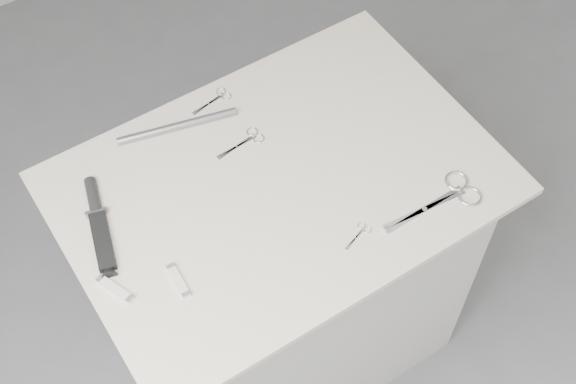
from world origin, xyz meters
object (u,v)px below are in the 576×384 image
plinth (281,277)px  embroidery_scissors_a (247,140)px  large_shears (450,196)px  pocket_knife_b (178,281)px  pocket_knife_a (115,289)px  sheathed_knife (98,220)px  metal_rail (177,126)px  tiny_scissors (360,233)px  embroidery_scissors_b (217,99)px

plinth → embroidery_scissors_a: size_ratio=7.08×
plinth → embroidery_scissors_a: bearing=90.5°
large_shears → embroidery_scissors_a: 0.49m
embroidery_scissors_a → pocket_knife_b: pocket_knife_b is taller
pocket_knife_a → pocket_knife_b: (0.12, -0.06, -0.00)m
sheathed_knife → embroidery_scissors_a: bearing=-71.9°
embroidery_scissors_a → metal_rail: (-0.12, 0.12, 0.01)m
embroidery_scissors_a → sheathed_knife: size_ratio=0.51×
embroidery_scissors_a → tiny_scissors: 0.37m
embroidery_scissors_b → pocket_knife_b: pocket_knife_b is taller
embroidery_scissors_a → pocket_knife_b: size_ratio=1.44×
tiny_scissors → pocket_knife_a: bearing=142.9°
sheathed_knife → pocket_knife_a: 0.18m
embroidery_scissors_a → plinth: bearing=-94.8°
large_shears → pocket_knife_b: pocket_knife_b is taller
plinth → pocket_knife_a: bearing=-173.6°
embroidery_scissors_b → metal_rail: 0.13m
pocket_knife_b → sheathed_knife: bearing=22.1°
plinth → pocket_knife_b: 0.58m
embroidery_scissors_a → metal_rail: size_ratio=0.43×
embroidery_scissors_a → metal_rail: bearing=129.8°
embroidery_scissors_b → pocket_knife_a: 0.57m
embroidery_scissors_b → pocket_knife_b: bearing=-138.6°
metal_rail → pocket_knife_b: bearing=-118.1°
embroidery_scissors_a → embroidery_scissors_b: 0.15m
tiny_scissors → sheathed_knife: (-0.47, 0.34, 0.01)m
embroidery_scissors_a → tiny_scissors: bearing=-83.9°
embroidery_scissors_a → embroidery_scissors_b: (0.00, 0.15, -0.00)m
large_shears → tiny_scissors: 0.23m
pocket_knife_a → plinth: bearing=-105.8°
tiny_scissors → plinth: bearing=89.1°
tiny_scissors → pocket_knife_a: size_ratio=0.85×
large_shears → metal_rail: bearing=132.1°
large_shears → pocket_knife_a: 0.77m
plinth → tiny_scissors: 0.52m
plinth → tiny_scissors: bearing=-71.8°
plinth → large_shears: (0.30, -0.25, 0.47)m
tiny_scissors → pocket_knife_b: size_ratio=0.92×
pocket_knife_a → pocket_knife_b: same height
plinth → embroidery_scissors_a: (-0.00, 0.14, 0.47)m
tiny_scissors → pocket_knife_b: pocket_knife_b is taller
sheathed_knife → large_shears: bearing=-102.2°
tiny_scissors → pocket_knife_b: (-0.39, 0.11, 0.00)m
large_shears → pocket_knife_a: size_ratio=2.57×
plinth → pocket_knife_b: (-0.32, -0.11, 0.48)m
large_shears → sheathed_knife: bearing=154.3°
pocket_knife_b → metal_rail: size_ratio=0.30×
plinth → metal_rail: 0.56m
pocket_knife_b → tiny_scissors: bearing=-102.5°
large_shears → embroidery_scissors_b: size_ratio=2.19×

